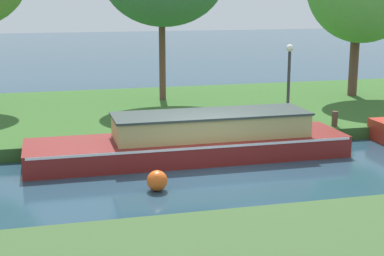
{
  "coord_description": "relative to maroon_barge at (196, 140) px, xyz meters",
  "views": [
    {
      "loc": [
        -4.29,
        -14.75,
        4.67
      ],
      "look_at": [
        -0.23,
        1.2,
        0.9
      ],
      "focal_mm": 54.91,
      "sensor_mm": 36.0,
      "label": 1
    }
  ],
  "objects": [
    {
      "name": "channel_buoy",
      "position": [
        -1.65,
        -2.6,
        -0.29
      ],
      "size": [
        0.51,
        0.51,
        0.51
      ],
      "primitive_type": "sphere",
      "color": "#E55919",
      "rests_on": "ground_plane"
    },
    {
      "name": "riverbank_far",
      "position": [
        0.12,
        5.8,
        -0.34
      ],
      "size": [
        72.0,
        10.0,
        0.4
      ],
      "primitive_type": "cube",
      "color": "#335D25",
      "rests_on": "ground_plane"
    },
    {
      "name": "lamp_post",
      "position": [
        3.72,
        2.02,
        1.55
      ],
      "size": [
        0.24,
        0.24,
        2.65
      ],
      "color": "#333338",
      "rests_on": "riverbank_far"
    },
    {
      "name": "ground_plane",
      "position": [
        0.12,
        -1.2,
        -0.54
      ],
      "size": [
        120.0,
        120.0,
        0.0
      ],
      "primitive_type": "plane",
      "color": "#234051"
    },
    {
      "name": "mooring_post_near",
      "position": [
        5.06,
        1.21,
        0.11
      ],
      "size": [
        0.2,
        0.2,
        0.5
      ],
      "primitive_type": "cylinder",
      "color": "brown",
      "rests_on": "riverbank_far"
    },
    {
      "name": "maroon_barge",
      "position": [
        0.0,
        0.0,
        0.0
      ],
      "size": [
        9.26,
        2.18,
        1.32
      ],
      "color": "maroon",
      "rests_on": "ground_plane"
    }
  ]
}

